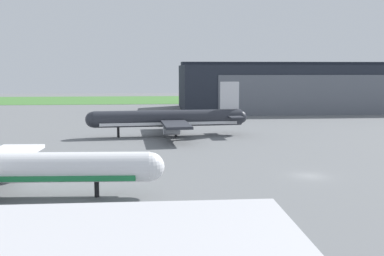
# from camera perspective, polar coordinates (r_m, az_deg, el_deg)

# --- Properties ---
(ground_plane) EXTENTS (440.00, 440.00, 0.00)m
(ground_plane) POSITION_cam_1_polar(r_m,az_deg,el_deg) (64.22, 15.10, -6.08)
(ground_plane) COLOR slate
(grass_field_strip) EXTENTS (440.00, 56.00, 0.08)m
(grass_field_strip) POSITION_cam_1_polar(r_m,az_deg,el_deg) (217.56, 1.18, 3.76)
(grass_field_strip) COLOR #427634
(grass_field_strip) RESTS_ON ground_plane
(maintenance_hangar) EXTENTS (89.57, 41.49, 17.65)m
(maintenance_hangar) POSITION_cam_1_polar(r_m,az_deg,el_deg) (168.40, 14.07, 5.21)
(maintenance_hangar) COLOR #232833
(maintenance_hangar) RESTS_ON ground_plane
(airliner_far_left) EXTENTS (36.33, 28.44, 12.19)m
(airliner_far_left) POSITION_cam_1_polar(r_m,az_deg,el_deg) (97.94, -3.06, 1.19)
(airliner_far_left) COLOR #282B33
(airliner_far_left) RESTS_ON ground_plane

